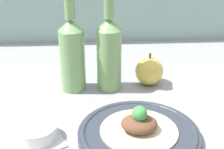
{
  "coord_description": "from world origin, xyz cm",
  "views": [
    {
      "loc": [
        -10.17,
        -68.83,
        41.3
      ],
      "look_at": [
        -5.99,
        -0.96,
        9.78
      ],
      "focal_mm": 50.0,
      "sensor_mm": 36.0,
      "label": 1
    }
  ],
  "objects": [
    {
      "name": "napkin",
      "position": [
        -25.42,
        -12.94,
        0.4
      ],
      "size": [
        18.65,
        17.52,
        0.8
      ],
      "color": "#B7BCC6",
      "rests_on": "ground_plane"
    },
    {
      "name": "ground_plane",
      "position": [
        0.0,
        0.0,
        -2.0
      ],
      "size": [
        180.0,
        110.0,
        4.0
      ],
      "primitive_type": "cube",
      "color": "gray"
    },
    {
      "name": "dipping_bowl",
      "position": [
        -22.98,
        -12.2,
        1.67
      ],
      "size": [
        8.82,
        8.82,
        3.34
      ],
      "color": "silver",
      "rests_on": "ground_plane"
    },
    {
      "name": "apple",
      "position": [
        5.72,
        13.01,
        4.06
      ],
      "size": [
        8.11,
        8.11,
        9.67
      ],
      "color": "gold",
      "rests_on": "ground_plane"
    },
    {
      "name": "plated_food",
      "position": [
        -0.9,
        -13.14,
        3.31
      ],
      "size": [
        16.91,
        16.91,
        6.11
      ],
      "color": "beige",
      "rests_on": "plate"
    },
    {
      "name": "cider_bottle_right",
      "position": [
        -6.04,
        11.22,
        11.06
      ],
      "size": [
        6.91,
        6.91,
        27.94
      ],
      "color": "#729E5B",
      "rests_on": "ground_plane"
    },
    {
      "name": "cider_bottle_left",
      "position": [
        -16.13,
        11.22,
        11.06
      ],
      "size": [
        6.91,
        6.91,
        27.94
      ],
      "color": "#729E5B",
      "rests_on": "ground_plane"
    },
    {
      "name": "plate",
      "position": [
        -0.9,
        -13.14,
        1.1
      ],
      "size": [
        26.57,
        26.57,
        2.06
      ],
      "color": "#2D333D",
      "rests_on": "ground_plane"
    }
  ]
}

